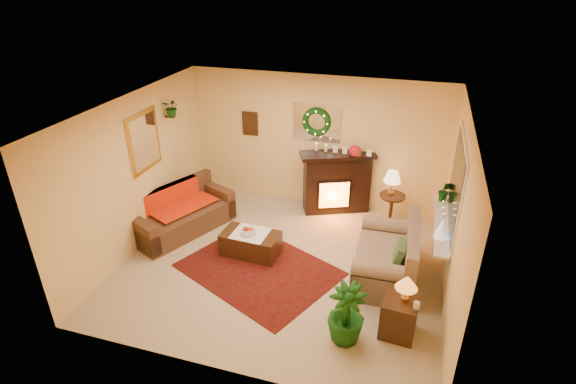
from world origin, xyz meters
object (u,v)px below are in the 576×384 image
(loveseat, at_px, (386,253))
(side_table_round, at_px, (391,209))
(end_table_square, at_px, (399,317))
(coffee_table, at_px, (251,243))
(sofa, at_px, (182,209))
(fireplace, at_px, (336,185))

(loveseat, relative_size, side_table_round, 2.53)
(end_table_square, xyz_separation_m, coffee_table, (-2.51, 1.15, -0.06))
(sofa, height_order, side_table_round, sofa)
(loveseat, distance_m, coffee_table, 2.23)
(fireplace, height_order, side_table_round, fireplace)
(loveseat, relative_size, end_table_square, 2.83)
(side_table_round, bearing_deg, fireplace, 166.58)
(sofa, xyz_separation_m, fireplace, (2.52, 1.56, 0.12))
(side_table_round, xyz_separation_m, coffee_table, (-2.15, -1.65, -0.11))
(fireplace, bearing_deg, sofa, -171.46)
(sofa, xyz_separation_m, side_table_round, (3.60, 1.30, -0.11))
(sofa, height_order, coffee_table, sofa)
(side_table_round, bearing_deg, sofa, -160.14)
(loveseat, xyz_separation_m, side_table_round, (-0.07, 1.59, -0.10))
(end_table_square, bearing_deg, fireplace, 115.39)
(loveseat, height_order, end_table_square, loveseat)
(sofa, relative_size, end_table_square, 3.41)
(loveseat, distance_m, side_table_round, 1.60)
(end_table_square, relative_size, coffee_table, 0.58)
(fireplace, height_order, loveseat, fireplace)
(loveseat, bearing_deg, end_table_square, -77.37)
(sofa, bearing_deg, loveseat, 19.92)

